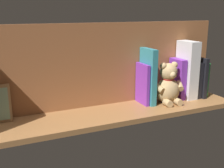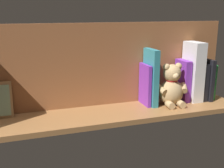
% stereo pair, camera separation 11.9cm
% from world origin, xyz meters
% --- Properties ---
extents(ground_plane, '(1.18, 0.25, 0.02)m').
position_xyz_m(ground_plane, '(0.00, 0.00, -0.01)').
color(ground_plane, '#9E6B3D').
extents(shelf_back_panel, '(1.18, 0.02, 0.37)m').
position_xyz_m(shelf_back_panel, '(0.00, -0.10, 0.19)').
color(shelf_back_panel, '#955933').
rests_on(shelf_back_panel, ground_plane).
extents(book_0, '(0.02, 0.10, 0.17)m').
position_xyz_m(book_0, '(-0.51, -0.04, 0.09)').
color(book_0, green).
rests_on(book_0, ground_plane).
extents(book_1, '(0.02, 0.12, 0.20)m').
position_xyz_m(book_1, '(-0.49, -0.03, 0.10)').
color(book_1, black).
rests_on(book_1, ground_plane).
extents(book_2, '(0.02, 0.11, 0.18)m').
position_xyz_m(book_2, '(-0.46, -0.03, 0.09)').
color(book_2, black).
rests_on(book_2, ground_plane).
extents(dictionary_thick_white, '(0.06, 0.12, 0.28)m').
position_xyz_m(dictionary_thick_white, '(-0.42, -0.03, 0.14)').
color(dictionary_thick_white, silver).
rests_on(dictionary_thick_white, ground_plane).
extents(book_3, '(0.04, 0.10, 0.20)m').
position_xyz_m(book_3, '(-0.37, -0.04, 0.10)').
color(book_3, purple).
rests_on(book_3, ground_plane).
extents(teddy_bear, '(0.16, 0.13, 0.19)m').
position_xyz_m(teddy_bear, '(-0.29, 0.00, 0.09)').
color(teddy_bear, tan).
rests_on(teddy_bear, ground_plane).
extents(book_4, '(0.03, 0.12, 0.26)m').
position_xyz_m(book_4, '(-0.20, -0.03, 0.13)').
color(book_4, teal).
rests_on(book_4, ground_plane).
extents(book_5, '(0.02, 0.11, 0.19)m').
position_xyz_m(book_5, '(-0.17, -0.04, 0.09)').
color(book_5, purple).
rests_on(book_5, ground_plane).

